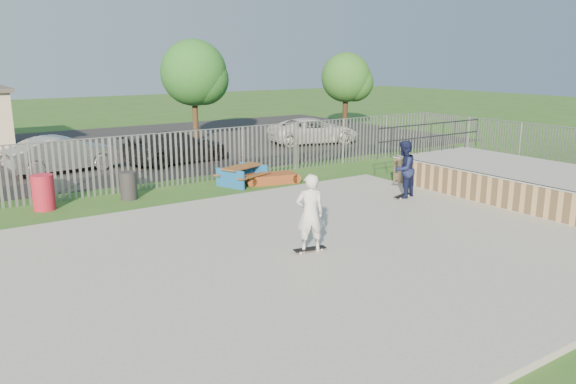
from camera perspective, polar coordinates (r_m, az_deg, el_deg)
ground at (r=13.42m, az=1.13°, el=-6.82°), size 120.00×120.00×0.00m
concrete_slab at (r=13.39m, az=1.14°, el=-6.52°), size 15.00×12.00×0.15m
quarter_pipe at (r=20.64m, az=21.42°, el=1.11°), size 5.50×7.05×2.19m
fence at (r=17.39m, az=-4.90°, el=1.31°), size 26.04×16.02×2.00m
picnic_table at (r=21.11m, az=-4.65°, el=1.73°), size 2.07×1.90×0.71m
funbox at (r=21.35m, az=-1.70°, el=1.39°), size 1.93×1.28×0.35m
trash_bin_red at (r=19.11m, az=-23.60°, el=-0.04°), size 0.67×0.67×1.11m
trash_bin_grey at (r=19.58m, az=-15.90°, el=0.62°), size 0.56×0.56×0.93m
parking_lot at (r=30.51m, az=-19.99°, el=3.94°), size 40.00×18.00×0.02m
car_silver at (r=25.05m, az=-21.79°, el=3.61°), size 4.69×2.10×1.49m
car_dark at (r=25.77m, az=-11.24°, el=4.49°), size 5.11×2.62×1.42m
car_white at (r=31.12m, az=2.63°, el=6.23°), size 5.42×3.45×1.39m
tree_mid at (r=32.30m, az=-9.57°, el=11.85°), size 3.67×3.67×5.67m
tree_right at (r=37.83m, az=5.90°, el=11.48°), size 3.23×3.23×4.99m
skateboard_a at (r=18.96m, az=11.54°, el=-0.41°), size 0.82×0.42×0.08m
skateboard_b at (r=13.48m, az=2.22°, el=-5.87°), size 0.82×0.34×0.08m
skater_navy at (r=18.76m, az=11.67°, el=2.28°), size 1.09×0.95×1.89m
skater_white at (r=13.21m, az=2.26°, el=-2.17°), size 0.80×0.66×1.89m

